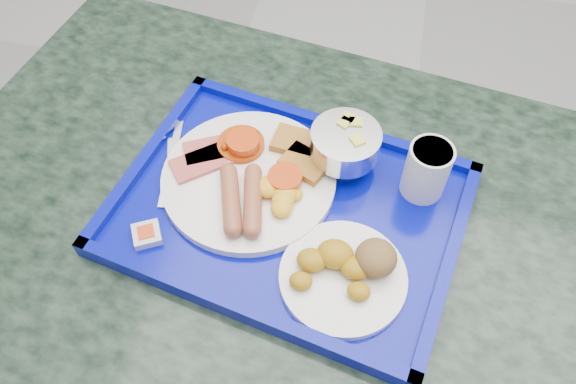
# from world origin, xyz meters

# --- Properties ---
(floor) EXTENTS (6.00, 6.00, 0.00)m
(floor) POSITION_xyz_m (0.00, 0.00, 0.00)
(floor) COLOR #959698
(floor) RESTS_ON ground
(table) EXTENTS (1.25, 0.94, 0.71)m
(table) POSITION_xyz_m (-0.26, -0.34, 0.53)
(table) COLOR slate
(table) RESTS_ON floor
(tray) EXTENTS (0.56, 0.46, 0.03)m
(tray) POSITION_xyz_m (-0.25, -0.34, 0.72)
(tray) COLOR #030A9B
(tray) RESTS_ON table
(main_plate) EXTENTS (0.26, 0.26, 0.04)m
(main_plate) POSITION_xyz_m (-0.32, -0.30, 0.74)
(main_plate) COLOR white
(main_plate) RESTS_ON tray
(bread_plate) EXTENTS (0.17, 0.17, 0.06)m
(bread_plate) POSITION_xyz_m (-0.16, -0.43, 0.74)
(bread_plate) COLOR white
(bread_plate) RESTS_ON tray
(fruit_bowl) EXTENTS (0.11, 0.11, 0.07)m
(fruit_bowl) POSITION_xyz_m (-0.19, -0.24, 0.77)
(fruit_bowl) COLOR silver
(fruit_bowl) RESTS_ON tray
(juice_cup) EXTENTS (0.06, 0.06, 0.09)m
(juice_cup) POSITION_xyz_m (-0.07, -0.27, 0.77)
(juice_cup) COLOR silver
(juice_cup) RESTS_ON tray
(spoon) EXTENTS (0.07, 0.17, 0.01)m
(spoon) POSITION_xyz_m (-0.43, -0.25, 0.73)
(spoon) COLOR silver
(spoon) RESTS_ON tray
(knife) EXTENTS (0.04, 0.17, 0.00)m
(knife) POSITION_xyz_m (-0.45, -0.29, 0.73)
(knife) COLOR silver
(knife) RESTS_ON tray
(jam_packet) EXTENTS (0.05, 0.05, 0.02)m
(jam_packet) POSITION_xyz_m (-0.44, -0.43, 0.73)
(jam_packet) COLOR silver
(jam_packet) RESTS_ON tray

